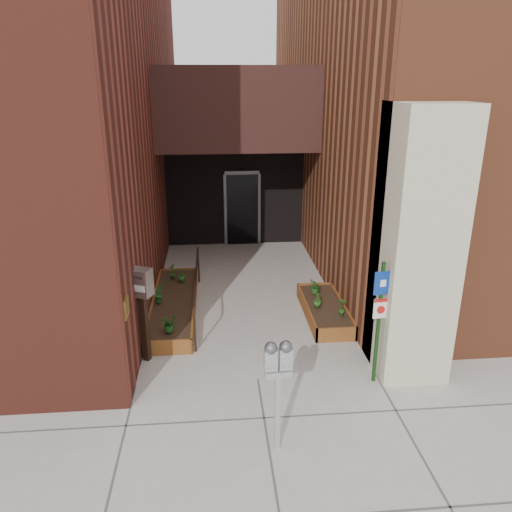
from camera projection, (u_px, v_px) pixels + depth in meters
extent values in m
plane|color=#9E9991|center=(258.00, 380.00, 8.27)|extent=(80.00, 80.00, 0.00)
cube|color=brown|center=(450.00, 67.00, 13.79)|extent=(8.00, 13.70, 10.00)
cube|color=tan|center=(416.00, 246.00, 7.93)|extent=(1.10, 1.20, 4.40)
cube|color=black|center=(236.00, 108.00, 12.55)|extent=(4.20, 2.00, 2.00)
cube|color=black|center=(235.00, 194.00, 14.71)|extent=(4.00, 0.30, 3.00)
cube|color=black|center=(242.00, 210.00, 14.71)|extent=(0.90, 0.06, 2.10)
cube|color=#B79338|center=(126.00, 308.00, 7.42)|extent=(0.04, 0.30, 0.30)
cube|color=brown|center=(167.00, 348.00, 8.96)|extent=(0.90, 0.04, 0.30)
cube|color=brown|center=(179.00, 274.00, 12.30)|extent=(0.90, 0.04, 0.30)
cube|color=brown|center=(154.00, 306.00, 10.59)|extent=(0.04, 3.60, 0.30)
cube|color=brown|center=(194.00, 304.00, 10.66)|extent=(0.04, 3.60, 0.30)
cube|color=black|center=(174.00, 306.00, 10.64)|extent=(0.82, 3.52, 0.26)
cube|color=brown|center=(337.00, 335.00, 9.41)|extent=(0.80, 0.04, 0.30)
cube|color=brown|center=(314.00, 289.00, 11.43)|extent=(0.80, 0.04, 0.30)
cube|color=brown|center=(306.00, 310.00, 10.39)|extent=(0.04, 2.20, 0.30)
cube|color=brown|center=(342.00, 309.00, 10.45)|extent=(0.04, 2.20, 0.30)
cube|color=black|center=(324.00, 311.00, 10.43)|extent=(0.72, 2.12, 0.26)
cylinder|color=black|center=(195.00, 329.00, 8.97)|extent=(0.04, 0.04, 0.90)
cylinder|color=black|center=(199.00, 265.00, 12.07)|extent=(0.04, 0.04, 0.90)
cylinder|color=black|center=(196.00, 274.00, 10.38)|extent=(0.04, 3.30, 0.04)
cube|color=#B6B5B8|center=(277.00, 413.00, 6.57)|extent=(0.07, 0.07, 1.13)
cube|color=#B6B5B8|center=(278.00, 373.00, 6.36)|extent=(0.35, 0.16, 0.09)
cube|color=#B6B5B8|center=(271.00, 360.00, 6.28)|extent=(0.18, 0.12, 0.29)
sphere|color=#59595B|center=(271.00, 348.00, 6.22)|extent=(0.17, 0.17, 0.17)
cube|color=white|center=(272.00, 361.00, 6.22)|extent=(0.10, 0.01, 0.06)
cube|color=#B21414|center=(272.00, 367.00, 6.25)|extent=(0.10, 0.01, 0.03)
cube|color=#B6B5B8|center=(286.00, 359.00, 6.31)|extent=(0.18, 0.12, 0.29)
sphere|color=#59595B|center=(286.00, 347.00, 6.25)|extent=(0.17, 0.17, 0.17)
cube|color=white|center=(287.00, 360.00, 6.25)|extent=(0.10, 0.01, 0.06)
cube|color=#B21414|center=(286.00, 366.00, 6.28)|extent=(0.10, 0.01, 0.03)
cube|color=#153A15|center=(378.00, 324.00, 7.89)|extent=(0.05, 0.05, 2.09)
cube|color=navy|center=(383.00, 283.00, 7.63)|extent=(0.29, 0.05, 0.38)
cube|color=white|center=(383.00, 283.00, 7.62)|extent=(0.10, 0.02, 0.11)
cube|color=white|center=(381.00, 308.00, 7.77)|extent=(0.24, 0.04, 0.33)
cube|color=#B21414|center=(381.00, 300.00, 7.72)|extent=(0.24, 0.04, 0.06)
cylinder|color=#B21414|center=(381.00, 310.00, 7.77)|extent=(0.13, 0.03, 0.13)
cube|color=black|center=(145.00, 328.00, 8.66)|extent=(0.15, 0.15, 1.26)
cube|color=#A8A8AA|center=(141.00, 282.00, 8.37)|extent=(0.42, 0.37, 0.48)
cube|color=#59595B|center=(136.00, 278.00, 8.20)|extent=(0.23, 0.11, 0.05)
cube|color=white|center=(137.00, 288.00, 8.27)|extent=(0.25, 0.12, 0.11)
imported|color=#1C5518|center=(169.00, 323.00, 9.18)|extent=(0.42, 0.42, 0.33)
imported|color=#1C6323|center=(158.00, 294.00, 10.39)|extent=(0.22, 0.22, 0.34)
imported|color=#235819|center=(181.00, 274.00, 11.46)|extent=(0.22, 0.22, 0.32)
imported|color=#215819|center=(173.00, 271.00, 11.62)|extent=(0.22, 0.22, 0.35)
imported|color=#275B1A|center=(318.00, 300.00, 10.18)|extent=(0.19, 0.19, 0.30)
imported|color=#215D1A|center=(342.00, 307.00, 9.78)|extent=(0.27, 0.27, 0.38)
imported|color=#20611B|center=(315.00, 287.00, 10.80)|extent=(0.37, 0.37, 0.30)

